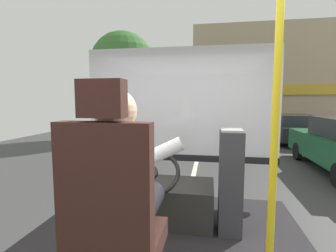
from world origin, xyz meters
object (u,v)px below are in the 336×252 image
(steering_console, at_px, (161,200))
(parked_car_black, at_px, (292,128))
(driver_seat, at_px, (114,225))
(bus_driver, at_px, (121,181))
(handrail_pole, at_px, (275,135))
(fare_box, at_px, (230,182))

(steering_console, relative_size, parked_car_black, 0.27)
(driver_seat, height_order, steering_console, driver_seat)
(bus_driver, distance_m, handrail_pole, 0.93)
(handrail_pole, relative_size, fare_box, 2.13)
(bus_driver, distance_m, steering_console, 1.28)
(bus_driver, bearing_deg, parked_car_black, 68.66)
(driver_seat, relative_size, parked_car_black, 0.33)
(driver_seat, bearing_deg, fare_box, 58.36)
(driver_seat, distance_m, fare_box, 1.34)
(driver_seat, bearing_deg, steering_console, 90.00)
(steering_console, relative_size, handrail_pole, 0.52)
(driver_seat, distance_m, bus_driver, 0.24)
(steering_console, bearing_deg, fare_box, -10.55)
(driver_seat, xyz_separation_m, bus_driver, (0.00, 0.13, 0.20))
(parked_car_black, bearing_deg, handrail_pole, -107.39)
(steering_console, bearing_deg, handrail_pole, -48.27)
(bus_driver, bearing_deg, handrail_pole, 10.66)
(driver_seat, bearing_deg, handrail_pole, 18.53)
(driver_seat, xyz_separation_m, fare_box, (0.70, 1.14, -0.10))
(bus_driver, xyz_separation_m, handrail_pole, (0.87, 0.16, 0.27))
(handrail_pole, bearing_deg, bus_driver, -169.34)
(handrail_pole, height_order, fare_box, handrail_pole)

